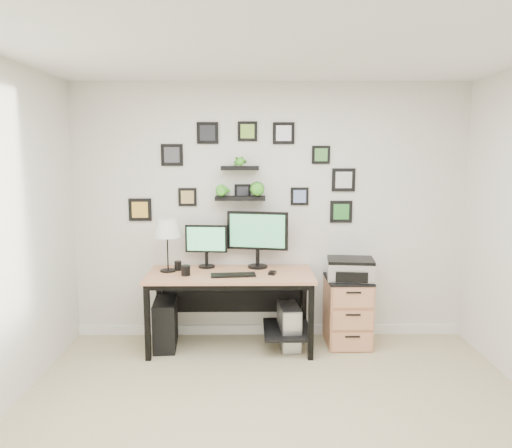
{
  "coord_description": "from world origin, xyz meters",
  "views": [
    {
      "loc": [
        -0.19,
        -3.06,
        1.92
      ],
      "look_at": [
        -0.14,
        1.83,
        1.2
      ],
      "focal_mm": 35.0,
      "sensor_mm": 36.0,
      "label": 1
    }
  ],
  "objects_px": {
    "desk": "(234,285)",
    "printer": "(350,269)",
    "pc_tower_grey": "(289,326)",
    "table_lamp": "(167,230)",
    "monitor_left": "(206,243)",
    "pc_tower_black": "(165,324)",
    "monitor_right": "(258,235)",
    "file_cabinet": "(348,311)",
    "mug": "(186,270)"
  },
  "relations": [
    {
      "from": "desk",
      "to": "printer",
      "type": "distance_m",
      "value": 1.15
    },
    {
      "from": "pc_tower_grey",
      "to": "table_lamp",
      "type": "bearing_deg",
      "value": 176.63
    },
    {
      "from": "monitor_left",
      "to": "pc_tower_black",
      "type": "bearing_deg",
      "value": -150.94
    },
    {
      "from": "desk",
      "to": "monitor_left",
      "type": "relative_size",
      "value": 3.69
    },
    {
      "from": "table_lamp",
      "to": "pc_tower_grey",
      "type": "distance_m",
      "value": 1.52
    },
    {
      "from": "pc_tower_grey",
      "to": "monitor_right",
      "type": "bearing_deg",
      "value": 145.39
    },
    {
      "from": "table_lamp",
      "to": "printer",
      "type": "xyz_separation_m",
      "value": [
        1.79,
        -0.01,
        -0.39
      ]
    },
    {
      "from": "table_lamp",
      "to": "pc_tower_black",
      "type": "distance_m",
      "value": 0.93
    },
    {
      "from": "pc_tower_grey",
      "to": "printer",
      "type": "bearing_deg",
      "value": 5.42
    },
    {
      "from": "desk",
      "to": "pc_tower_black",
      "type": "distance_m",
      "value": 0.78
    },
    {
      "from": "printer",
      "to": "monitor_left",
      "type": "bearing_deg",
      "value": 173.09
    },
    {
      "from": "pc_tower_black",
      "to": "file_cabinet",
      "type": "bearing_deg",
      "value": -2.3
    },
    {
      "from": "monitor_left",
      "to": "printer",
      "type": "distance_m",
      "value": 1.45
    },
    {
      "from": "table_lamp",
      "to": "printer",
      "type": "bearing_deg",
      "value": -0.41
    },
    {
      "from": "table_lamp",
      "to": "desk",
      "type": "bearing_deg",
      "value": -4.01
    },
    {
      "from": "desk",
      "to": "file_cabinet",
      "type": "relative_size",
      "value": 2.39
    },
    {
      "from": "table_lamp",
      "to": "mug",
      "type": "relative_size",
      "value": 5.28
    },
    {
      "from": "pc_tower_black",
      "to": "printer",
      "type": "bearing_deg",
      "value": -3.11
    },
    {
      "from": "desk",
      "to": "file_cabinet",
      "type": "xyz_separation_m",
      "value": [
        1.13,
        0.06,
        -0.29
      ]
    },
    {
      "from": "desk",
      "to": "monitor_left",
      "type": "bearing_deg",
      "value": 144.24
    },
    {
      "from": "pc_tower_black",
      "to": "printer",
      "type": "relative_size",
      "value": 0.98
    },
    {
      "from": "monitor_right",
      "to": "file_cabinet",
      "type": "bearing_deg",
      "value": -8.24
    },
    {
      "from": "monitor_right",
      "to": "pc_tower_grey",
      "type": "relative_size",
      "value": 1.4
    },
    {
      "from": "monitor_left",
      "to": "table_lamp",
      "type": "relative_size",
      "value": 0.84
    },
    {
      "from": "file_cabinet",
      "to": "monitor_right",
      "type": "bearing_deg",
      "value": 171.76
    },
    {
      "from": "file_cabinet",
      "to": "pc_tower_black",
      "type": "bearing_deg",
      "value": -177.74
    },
    {
      "from": "monitor_right",
      "to": "mug",
      "type": "relative_size",
      "value": 6.27
    },
    {
      "from": "monitor_left",
      "to": "file_cabinet",
      "type": "distance_m",
      "value": 1.57
    },
    {
      "from": "monitor_right",
      "to": "printer",
      "type": "xyz_separation_m",
      "value": [
        0.91,
        -0.16,
        -0.32
      ]
    },
    {
      "from": "monitor_right",
      "to": "printer",
      "type": "distance_m",
      "value": 0.98
    },
    {
      "from": "desk",
      "to": "pc_tower_black",
      "type": "height_order",
      "value": "desk"
    },
    {
      "from": "desk",
      "to": "file_cabinet",
      "type": "distance_m",
      "value": 1.17
    },
    {
      "from": "printer",
      "to": "pc_tower_black",
      "type": "bearing_deg",
      "value": -178.55
    },
    {
      "from": "pc_tower_black",
      "to": "file_cabinet",
      "type": "relative_size",
      "value": 0.7
    },
    {
      "from": "pc_tower_black",
      "to": "mug",
      "type": "bearing_deg",
      "value": -30.38
    },
    {
      "from": "desk",
      "to": "pc_tower_grey",
      "type": "bearing_deg",
      "value": -2.58
    },
    {
      "from": "monitor_right",
      "to": "table_lamp",
      "type": "distance_m",
      "value": 0.89
    },
    {
      "from": "monitor_left",
      "to": "pc_tower_black",
      "type": "distance_m",
      "value": 0.89
    },
    {
      "from": "desk",
      "to": "monitor_right",
      "type": "xyz_separation_m",
      "value": [
        0.23,
        0.19,
        0.46
      ]
    },
    {
      "from": "monitor_right",
      "to": "monitor_left",
      "type": "bearing_deg",
      "value": 178.08
    },
    {
      "from": "monitor_right",
      "to": "table_lamp",
      "type": "height_order",
      "value": "monitor_right"
    },
    {
      "from": "file_cabinet",
      "to": "table_lamp",
      "type": "bearing_deg",
      "value": -179.59
    },
    {
      "from": "desk",
      "to": "monitor_right",
      "type": "bearing_deg",
      "value": 39.33
    },
    {
      "from": "monitor_left",
      "to": "table_lamp",
      "type": "xyz_separation_m",
      "value": [
        -0.36,
        -0.16,
        0.16
      ]
    },
    {
      "from": "monitor_right",
      "to": "pc_tower_black",
      "type": "distance_m",
      "value": 1.26
    },
    {
      "from": "file_cabinet",
      "to": "mug",
      "type": "bearing_deg",
      "value": -173.5
    },
    {
      "from": "table_lamp",
      "to": "printer",
      "type": "height_order",
      "value": "table_lamp"
    },
    {
      "from": "pc_tower_black",
      "to": "pc_tower_grey",
      "type": "relative_size",
      "value": 1.08
    },
    {
      "from": "pc_tower_grey",
      "to": "file_cabinet",
      "type": "relative_size",
      "value": 0.65
    },
    {
      "from": "pc_tower_grey",
      "to": "printer",
      "type": "relative_size",
      "value": 0.91
    }
  ]
}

